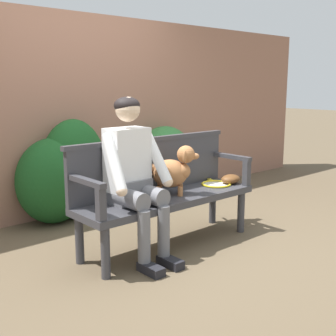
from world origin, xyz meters
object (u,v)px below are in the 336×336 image
at_px(tennis_racket, 215,183).
at_px(baseball_glove, 231,179).
at_px(person_seated, 133,172).
at_px(dog_on_bench, 174,170).
at_px(garden_bench, 168,202).

height_order(tennis_racket, baseball_glove, baseball_glove).
distance_m(person_seated, tennis_racket, 1.06).
height_order(person_seated, baseball_glove, person_seated).
bearing_deg(baseball_glove, dog_on_bench, 166.81).
distance_m(garden_bench, baseball_glove, 0.79).
xyz_separation_m(tennis_racket, baseball_glove, (0.14, -0.08, 0.04)).
relative_size(dog_on_bench, baseball_glove, 2.00).
bearing_deg(tennis_racket, baseball_glove, -28.91).
bearing_deg(tennis_racket, dog_on_bench, -177.86).
xyz_separation_m(dog_on_bench, baseball_glove, (0.70, -0.06, -0.17)).
bearing_deg(dog_on_bench, garden_bench, -176.05).
bearing_deg(garden_bench, dog_on_bench, 3.95).
height_order(garden_bench, person_seated, person_seated).
relative_size(tennis_racket, baseball_glove, 2.60).
distance_m(person_seated, dog_on_bench, 0.46).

